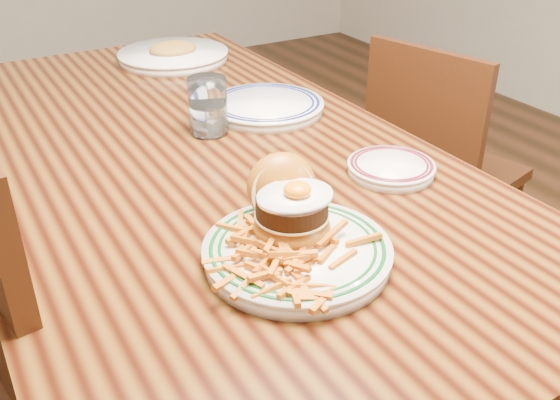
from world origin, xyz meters
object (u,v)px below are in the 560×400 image
chair_right (437,166)px  main_plate (295,235)px  table (196,187)px  side_plate (391,167)px

chair_right → main_plate: bearing=19.9°
table → side_plate: 0.41m
table → chair_right: 0.88m
main_plate → side_plate: size_ratio=1.82×
chair_right → side_plate: size_ratio=5.10×
side_plate → table: bearing=113.5°
chair_right → main_plate: main_plate is taller
table → main_plate: size_ratio=5.51×
table → chair_right: size_ratio=1.96×
main_plate → chair_right: bearing=51.1°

